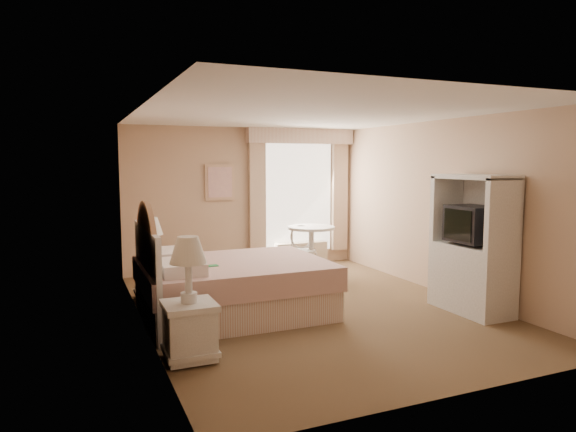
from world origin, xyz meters
name	(u,v)px	position (x,y,z in m)	size (l,w,h in m)	color
room	(311,213)	(0.00, 0.00, 1.25)	(4.21, 5.51, 2.51)	brown
window	(300,193)	(1.05, 2.65, 1.34)	(2.05, 0.22, 2.51)	white
framed_art	(220,182)	(-0.45, 2.71, 1.55)	(0.52, 0.04, 0.62)	tan
bed	(225,285)	(-1.11, 0.13, 0.38)	(2.25, 1.77, 1.56)	tan
nightstand_near	(189,315)	(-1.84, -1.15, 0.45)	(0.49, 0.49, 1.18)	white
nightstand_far	(152,269)	(-1.84, 1.27, 0.42)	(0.46, 0.46, 1.12)	white
round_table	(311,243)	(0.85, 1.76, 0.55)	(0.78, 0.78, 0.83)	silver
cafe_chair	(303,247)	(0.70, 1.77, 0.49)	(0.45, 0.45, 0.85)	silver
armoire	(473,255)	(1.81, -0.94, 0.72)	(0.52, 1.05, 1.74)	white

